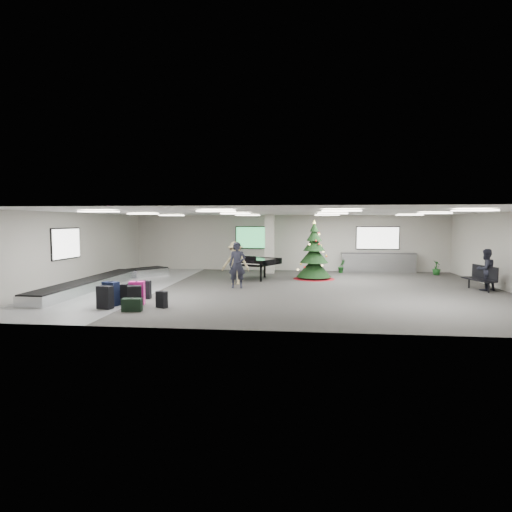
# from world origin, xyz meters

# --- Properties ---
(ground) EXTENTS (18.00, 18.00, 0.00)m
(ground) POSITION_xyz_m (0.00, 0.00, 0.00)
(ground) COLOR #32312E
(ground) RESTS_ON ground
(room_envelope) EXTENTS (18.02, 14.02, 3.21)m
(room_envelope) POSITION_xyz_m (-0.38, 0.67, 2.33)
(room_envelope) COLOR #B1ADA2
(room_envelope) RESTS_ON ground
(baggage_carousel) EXTENTS (2.28, 9.71, 0.43)m
(baggage_carousel) POSITION_xyz_m (-7.84, -0.08, 0.21)
(baggage_carousel) COLOR silver
(baggage_carousel) RESTS_ON ground
(service_counter) EXTENTS (4.05, 0.65, 1.08)m
(service_counter) POSITION_xyz_m (5.00, 6.65, 0.55)
(service_counter) COLOR silver
(service_counter) RESTS_ON ground
(suitcase_0) EXTENTS (0.50, 0.38, 0.72)m
(suitcase_0) POSITION_xyz_m (-4.69, -4.33, 0.35)
(suitcase_0) COLOR black
(suitcase_0) RESTS_ON ground
(suitcase_1) EXTENTS (0.48, 0.29, 0.72)m
(suitcase_1) POSITION_xyz_m (-5.05, -4.05, 0.35)
(suitcase_1) COLOR black
(suitcase_1) RESTS_ON ground
(pink_suitcase) EXTENTS (0.54, 0.36, 0.81)m
(pink_suitcase) POSITION_xyz_m (-4.76, -3.95, 0.39)
(pink_suitcase) COLOR #F52099
(pink_suitcase) RESTS_ON ground
(suitcase_3) EXTENTS (0.45, 0.25, 0.68)m
(suitcase_3) POSITION_xyz_m (-4.91, -2.85, 0.33)
(suitcase_3) COLOR black
(suitcase_3) RESTS_ON ground
(navy_suitcase) EXTENTS (0.59, 0.46, 0.83)m
(navy_suitcase) POSITION_xyz_m (-5.54, -4.24, 0.40)
(navy_suitcase) COLOR black
(navy_suitcase) RESTS_ON ground
(suitcase_5) EXTENTS (0.54, 0.38, 0.76)m
(suitcase_5) POSITION_xyz_m (-5.50, -4.75, 0.37)
(suitcase_5) COLOR black
(suitcase_5) RESTS_ON ground
(green_duffel) EXTENTS (0.63, 0.37, 0.42)m
(green_duffel) POSITION_xyz_m (-4.50, -5.01, 0.20)
(green_duffel) COLOR black
(green_duffel) RESTS_ON ground
(suitcase_7) EXTENTS (0.42, 0.34, 0.56)m
(suitcase_7) POSITION_xyz_m (-3.75, -4.38, 0.27)
(suitcase_7) COLOR black
(suitcase_7) RESTS_ON ground
(christmas_tree) EXTENTS (2.04, 2.04, 2.90)m
(christmas_tree) POSITION_xyz_m (1.36, 3.36, 0.99)
(christmas_tree) COLOR maroon
(christmas_tree) RESTS_ON ground
(grand_piano) EXTENTS (2.29, 2.54, 1.18)m
(grand_piano) POSITION_xyz_m (-1.43, 2.96, 0.84)
(grand_piano) COLOR black
(grand_piano) RESTS_ON ground
(bench) EXTENTS (0.89, 1.69, 1.02)m
(bench) POSITION_xyz_m (8.07, 0.46, 0.57)
(bench) COLOR black
(bench) RESTS_ON ground
(traveler_a) EXTENTS (0.76, 0.55, 1.95)m
(traveler_a) POSITION_xyz_m (-1.94, 0.07, 0.98)
(traveler_a) COLOR black
(traveler_a) RESTS_ON ground
(traveler_b) EXTENTS (1.26, 0.76, 1.92)m
(traveler_b) POSITION_xyz_m (-2.18, 1.09, 0.96)
(traveler_b) COLOR #9C8B60
(traveler_b) RESTS_ON ground
(traveler_bench) EXTENTS (1.01, 0.91, 1.70)m
(traveler_bench) POSITION_xyz_m (8.23, 0.51, 0.85)
(traveler_bench) COLOR black
(traveler_bench) RESTS_ON ground
(potted_plant_left) EXTENTS (0.50, 0.46, 0.72)m
(potted_plant_left) POSITION_xyz_m (2.94, 6.07, 0.36)
(potted_plant_left) COLOR #164619
(potted_plant_left) RESTS_ON ground
(potted_plant_right) EXTENTS (0.47, 0.47, 0.76)m
(potted_plant_right) POSITION_xyz_m (7.85, 5.63, 0.38)
(potted_plant_right) COLOR #164619
(potted_plant_right) RESTS_ON ground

